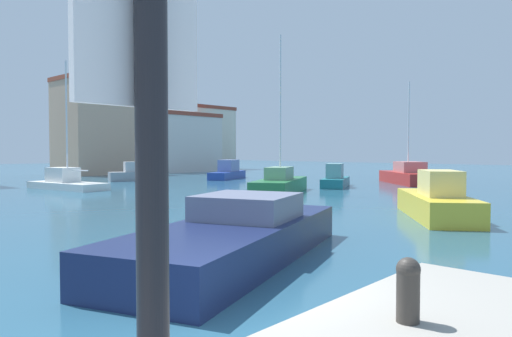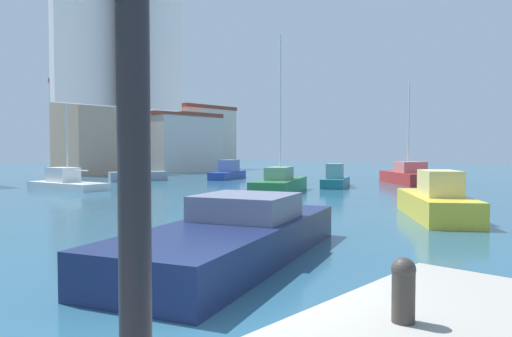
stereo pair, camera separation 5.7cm
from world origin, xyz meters
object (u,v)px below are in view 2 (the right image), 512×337
(motorboat_yellow_behind_lamppost, at_px, (436,202))
(motorboat_grey_outer_mooring, at_px, (137,174))
(sailboat_white_inner_mooring, at_px, (66,181))
(sailboat_green_mid_harbor, at_px, (280,183))
(mooring_bollard, at_px, (403,287))
(motorboat_blue_far_left, at_px, (228,172))
(sailboat_red_distant_north, at_px, (409,176))
(motorboat_teal_near_pier, at_px, (335,179))
(motorboat_navy_far_right, at_px, (236,236))

(motorboat_yellow_behind_lamppost, relative_size, motorboat_grey_outer_mooring, 1.20)
(motorboat_yellow_behind_lamppost, bearing_deg, sailboat_white_inner_mooring, 97.55)
(sailboat_white_inner_mooring, distance_m, sailboat_green_mid_harbor, 15.81)
(sailboat_green_mid_harbor, distance_m, motorboat_grey_outer_mooring, 18.02)
(mooring_bollard, height_order, motorboat_grey_outer_mooring, motorboat_grey_outer_mooring)
(sailboat_white_inner_mooring, distance_m, motorboat_grey_outer_mooring, 9.93)
(sailboat_green_mid_harbor, height_order, motorboat_blue_far_left, sailboat_green_mid_harbor)
(mooring_bollard, xyz_separation_m, motorboat_yellow_behind_lamppost, (14.91, 5.56, -0.74))
(mooring_bollard, height_order, sailboat_white_inner_mooring, sailboat_white_inner_mooring)
(motorboat_blue_far_left, relative_size, motorboat_grey_outer_mooring, 1.21)
(motorboat_yellow_behind_lamppost, bearing_deg, sailboat_red_distant_north, 27.64)
(sailboat_white_inner_mooring, height_order, motorboat_blue_far_left, sailboat_white_inner_mooring)
(sailboat_green_mid_harbor, xyz_separation_m, motorboat_yellow_behind_lamppost, (-4.60, -12.22, 0.05))
(sailboat_green_mid_harbor, height_order, motorboat_yellow_behind_lamppost, sailboat_green_mid_harbor)
(sailboat_green_mid_harbor, relative_size, motorboat_blue_far_left, 1.58)
(mooring_bollard, height_order, motorboat_yellow_behind_lamppost, motorboat_yellow_behind_lamppost)
(sailboat_white_inner_mooring, xyz_separation_m, sailboat_red_distant_north, (22.03, -16.10, 0.15))
(mooring_bollard, relative_size, sailboat_red_distant_north, 0.08)
(motorboat_yellow_behind_lamppost, distance_m, motorboat_grey_outer_mooring, 30.71)
(sailboat_green_mid_harbor, bearing_deg, motorboat_blue_far_left, 57.88)
(motorboat_grey_outer_mooring, bearing_deg, motorboat_teal_near_pier, -71.66)
(sailboat_white_inner_mooring, xyz_separation_m, motorboat_teal_near_pier, (14.84, -13.52, 0.05))
(sailboat_green_mid_harbor, distance_m, motorboat_blue_far_left, 16.47)
(sailboat_green_mid_harbor, xyz_separation_m, motorboat_blue_far_left, (8.76, 13.95, 0.05))
(sailboat_white_inner_mooring, xyz_separation_m, motorboat_blue_far_left, (16.78, 0.33, 0.14))
(motorboat_teal_near_pier, bearing_deg, sailboat_white_inner_mooring, 137.67)
(sailboat_white_inner_mooring, height_order, motorboat_teal_near_pier, sailboat_white_inner_mooring)
(sailboat_red_distant_north, distance_m, motorboat_blue_far_left, 17.25)
(motorboat_teal_near_pier, distance_m, motorboat_yellow_behind_lamppost, 16.80)
(sailboat_white_inner_mooring, distance_m, sailboat_red_distant_north, 27.29)
(motorboat_blue_far_left, bearing_deg, sailboat_green_mid_harbor, -122.12)
(mooring_bollard, xyz_separation_m, motorboat_teal_near_pier, (26.33, 17.89, -0.82))
(mooring_bollard, xyz_separation_m, sailboat_white_inner_mooring, (11.49, 31.40, -0.87))
(sailboat_white_inner_mooring, relative_size, motorboat_grey_outer_mooring, 1.72)
(motorboat_yellow_behind_lamppost, height_order, motorboat_grey_outer_mooring, motorboat_yellow_behind_lamppost)
(sailboat_red_distant_north, distance_m, motorboat_teal_near_pier, 7.64)
(motorboat_teal_near_pier, bearing_deg, motorboat_navy_far_right, -152.91)
(sailboat_red_distant_north, xyz_separation_m, motorboat_grey_outer_mooring, (-13.12, 20.48, -0.10))
(sailboat_red_distant_north, bearing_deg, motorboat_grey_outer_mooring, 122.64)
(sailboat_red_distant_north, height_order, motorboat_yellow_behind_lamppost, sailboat_red_distant_north)
(mooring_bollard, xyz_separation_m, sailboat_red_distant_north, (33.51, 15.30, -0.73))
(sailboat_red_distant_north, height_order, sailboat_green_mid_harbor, sailboat_green_mid_harbor)
(motorboat_blue_far_left, bearing_deg, motorboat_yellow_behind_lamppost, -117.03)
(sailboat_white_inner_mooring, height_order, motorboat_navy_far_right, sailboat_white_inner_mooring)
(motorboat_navy_far_right, relative_size, motorboat_teal_near_pier, 1.73)
(motorboat_navy_far_right, distance_m, sailboat_green_mid_harbor, 19.11)
(sailboat_red_distant_north, xyz_separation_m, motorboat_navy_far_right, (-29.43, -8.79, -0.10))
(motorboat_teal_near_pier, distance_m, motorboat_grey_outer_mooring, 18.85)
(motorboat_navy_far_right, bearing_deg, motorboat_yellow_behind_lamppost, -5.00)
(motorboat_blue_far_left, bearing_deg, motorboat_teal_near_pier, -97.98)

